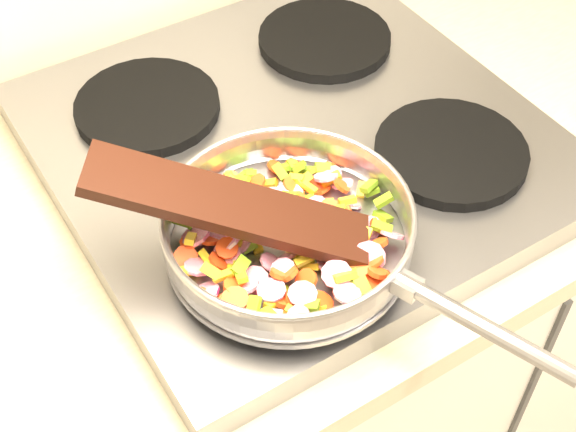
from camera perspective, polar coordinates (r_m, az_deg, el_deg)
cooktop at (r=1.04m, az=0.48°, el=5.08°), size 0.60×0.60×0.04m
grate_fl at (r=0.89m, az=-2.27°, el=-2.03°), size 0.19×0.19×0.02m
grate_fr at (r=1.01m, az=11.52°, el=4.46°), size 0.19×0.19×0.02m
grate_bl at (r=1.07m, az=-9.97°, el=7.69°), size 0.19×0.19×0.02m
grate_br at (r=1.18m, az=2.62°, el=12.46°), size 0.19×0.19×0.02m
saute_pan at (r=0.85m, az=0.15°, el=-0.90°), size 0.31×0.46×0.06m
vegetable_heap at (r=0.86m, az=-0.10°, el=-1.59°), size 0.26×0.25×0.05m
wooden_spatula at (r=0.82m, az=-4.16°, el=0.70°), size 0.27×0.23×0.11m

